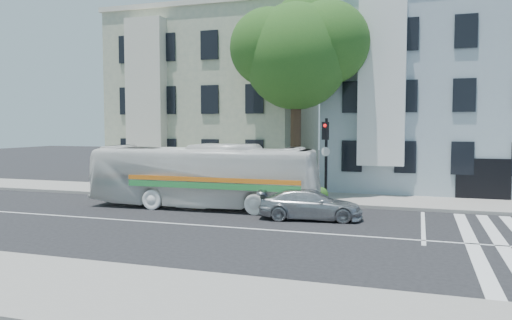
% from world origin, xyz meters
% --- Properties ---
extents(ground, '(120.00, 120.00, 0.00)m').
position_xyz_m(ground, '(0.00, 0.00, 0.00)').
color(ground, black).
rests_on(ground, ground).
extents(sidewalk_far, '(80.00, 4.00, 0.15)m').
position_xyz_m(sidewalk_far, '(0.00, 8.00, 0.07)').
color(sidewalk_far, gray).
rests_on(sidewalk_far, ground).
extents(sidewalk_near, '(80.00, 4.00, 0.15)m').
position_xyz_m(sidewalk_near, '(0.00, -8.00, 0.07)').
color(sidewalk_near, gray).
rests_on(sidewalk_near, ground).
extents(building_left, '(12.00, 10.00, 11.00)m').
position_xyz_m(building_left, '(-7.00, 15.00, 5.50)').
color(building_left, '#98A287').
rests_on(building_left, ground).
extents(building_right, '(12.00, 10.00, 11.00)m').
position_xyz_m(building_right, '(7.00, 15.00, 5.50)').
color(building_right, '#97A6B3').
rests_on(building_right, ground).
extents(street_tree, '(7.30, 5.90, 11.10)m').
position_xyz_m(street_tree, '(0.06, 8.74, 7.83)').
color(street_tree, '#2D2116').
rests_on(street_tree, ground).
extents(bus, '(2.91, 10.86, 3.00)m').
position_xyz_m(bus, '(-3.31, 3.84, 1.50)').
color(bus, white).
rests_on(bus, ground).
extents(sedan, '(2.34, 4.46, 1.24)m').
position_xyz_m(sedan, '(2.06, 2.60, 0.62)').
color(sedan, '#ADAFB4').
rests_on(sedan, ground).
extents(hedge, '(8.46, 2.80, 0.70)m').
position_xyz_m(hedge, '(-2.48, 6.30, 0.50)').
color(hedge, '#1F581C').
rests_on(hedge, sidewalk_far).
extents(traffic_signal, '(0.42, 0.53, 4.21)m').
position_xyz_m(traffic_signal, '(2.00, 6.42, 2.72)').
color(traffic_signal, black).
rests_on(traffic_signal, ground).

